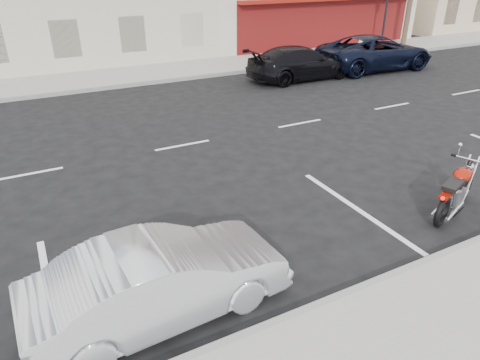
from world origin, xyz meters
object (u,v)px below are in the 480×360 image
(motorcycle, at_px, (468,179))
(car_far, at_px, (301,63))
(sedan_silver, at_px, (161,280))
(fire_hydrant, at_px, (361,43))
(traffic_light, at_px, (388,4))
(suv_far, at_px, (375,52))

(motorcycle, height_order, car_far, car_far)
(motorcycle, relative_size, sedan_silver, 0.53)
(fire_hydrant, bearing_deg, motorcycle, -124.20)
(sedan_silver, bearing_deg, traffic_light, -54.85)
(traffic_light, distance_m, suv_far, 5.49)
(suv_far, height_order, car_far, suv_far)
(fire_hydrant, relative_size, car_far, 0.15)
(fire_hydrant, xyz_separation_m, sedan_silver, (-16.54, -14.48, 0.08))
(fire_hydrant, bearing_deg, suv_far, -123.07)
(motorcycle, xyz_separation_m, sedan_silver, (-6.88, -0.27, 0.14))
(sedan_silver, height_order, suv_far, suv_far)
(motorcycle, bearing_deg, sedan_silver, 161.67)
(traffic_light, distance_m, car_far, 9.06)
(motorcycle, distance_m, suv_far, 12.85)
(traffic_light, xyz_separation_m, fire_hydrant, (-1.50, 0.17, -2.03))
(traffic_light, height_order, fire_hydrant, traffic_light)
(sedan_silver, bearing_deg, suv_far, -55.86)
(fire_hydrant, xyz_separation_m, car_far, (-6.66, -3.64, 0.18))
(motorcycle, bearing_deg, fire_hydrant, 35.26)
(traffic_light, bearing_deg, sedan_silver, -141.57)
(fire_hydrant, relative_size, suv_far, 0.13)
(fire_hydrant, relative_size, sedan_silver, 0.19)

